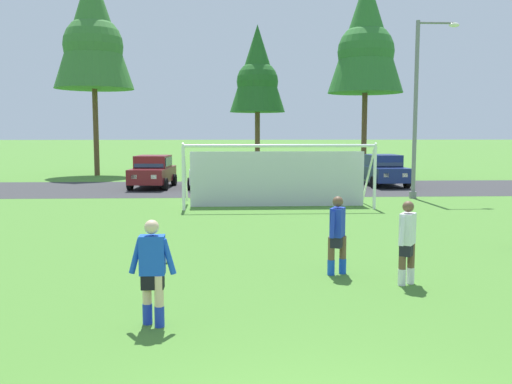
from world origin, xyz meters
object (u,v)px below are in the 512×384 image
Objects in this scene: player_midfield_center at (337,235)px; parked_car_slot_far_left at (153,171)px; soccer_ball at (164,258)px; parked_car_slot_center_left at (274,173)px; parked_car_slot_center at (327,171)px; parked_car_slot_center_right at (383,170)px; soccer_goal at (278,175)px; parked_car_slot_left at (208,171)px; player_winger_left at (407,243)px; street_lamp at (419,108)px; player_striker_near at (153,273)px.

parked_car_slot_far_left reaches higher than player_midfield_center.
soccer_ball is 0.05× the size of parked_car_slot_center_left.
parked_car_slot_center_right is at bearing 5.63° from parked_car_slot_center.
soccer_goal reaches higher than parked_car_slot_center_right.
parked_car_slot_left is at bearing -178.80° from parked_car_slot_center.
player_winger_left is 0.21× the size of street_lamp.
soccer_goal is at bearing -112.48° from parked_car_slot_center.
parked_car_slot_far_left is at bearing -177.91° from parked_car_slot_center_right.
soccer_goal reaches higher than player_striker_near.
player_midfield_center is 19.54m from parked_car_slot_far_left.
player_striker_near is 4.49m from player_midfield_center.
street_lamp is (9.58, -5.33, 3.16)m from parked_car_slot_left.
street_lamp reaches higher than parked_car_slot_left.
player_striker_near is 1.00× the size of player_midfield_center.
parked_car_slot_left and parked_car_slot_center_left have the same top height.
parked_car_slot_center_right is at bearing 75.73° from player_winger_left.
parked_car_slot_center_right is 6.59m from street_lamp.
street_lamp is (6.10, -4.14, 3.16)m from parked_car_slot_center_left.
parked_car_slot_center_left is (3.48, -1.19, 0.00)m from parked_car_slot_left.
parked_car_slot_center_right reaches higher than player_striker_near.
soccer_ball is 20.39m from parked_car_slot_center_right.
parked_car_slot_left is at bearing 103.41° from player_winger_left.
parked_car_slot_far_left and parked_car_slot_left have the same top height.
parked_car_slot_far_left is 13.95m from street_lamp.
player_winger_left is at bearing -86.43° from parked_car_slot_center_left.
player_winger_left is at bearing -68.72° from parked_car_slot_far_left.
parked_car_slot_center is at bearing 0.87° from parked_car_slot_far_left.
soccer_goal is 11.47m from player_winger_left.
parked_car_slot_center is (3.04, 18.63, 0.05)m from player_midfield_center.
street_lamp is (4.97, 14.00, 3.22)m from player_winger_left.
parked_car_slot_center is at bearing 80.74° from player_midfield_center.
player_striker_near is 20.53m from parked_car_slot_center_left.
player_striker_near is at bearing -99.75° from parked_car_slot_center_left.
parked_car_slot_left is at bearing 100.44° from player_midfield_center.
player_midfield_center is 1.00× the size of player_winger_left.
player_striker_near is 23.90m from parked_car_slot_center_right.
soccer_goal is at bearing -157.83° from street_lamp.
parked_car_slot_center_right is (6.23, 18.94, 0.05)m from player_midfield_center.
soccer_goal reaches higher than player_winger_left.
soccer_goal is 4.54× the size of player_striker_near.
parked_car_slot_left is 0.55× the size of street_lamp.
soccer_goal is 1.75× the size of parked_car_slot_left.
soccer_ball is 0.13× the size of player_winger_left.
soccer_goal is at bearing 77.06° from player_striker_near.
parked_car_slot_center_left and parked_car_slot_center_right have the same top height.
parked_car_slot_far_left is at bearing -179.13° from parked_car_slot_center.
player_midfield_center is 18.80m from parked_car_slot_left.
parked_car_slot_center_left is (-1.13, 18.14, 0.05)m from player_winger_left.
parked_car_slot_left is at bearing 111.17° from soccer_goal.
player_striker_near is at bearing -85.57° from soccer_ball.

